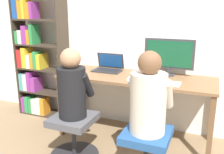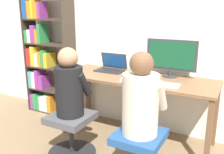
% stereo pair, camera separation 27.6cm
% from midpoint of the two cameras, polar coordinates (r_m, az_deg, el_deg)
% --- Properties ---
extents(ground_plane, '(14.00, 14.00, 0.00)m').
position_cam_midpoint_polar(ground_plane, '(2.92, 0.25, -16.37)').
color(ground_plane, '#846B4C').
extents(wall_back, '(10.00, 0.05, 2.60)m').
position_cam_midpoint_polar(wall_back, '(3.17, 5.22, 10.97)').
color(wall_back, white).
rests_on(wall_back, ground_plane).
extents(desk, '(1.80, 0.65, 0.78)m').
position_cam_midpoint_polar(desk, '(2.92, 2.66, -1.49)').
color(desk, brown).
rests_on(desk, ground_plane).
extents(desktop_monitor, '(0.58, 0.16, 0.43)m').
position_cam_midpoint_polar(desktop_monitor, '(2.94, 10.25, 4.76)').
color(desktop_monitor, '#333338').
rests_on(desktop_monitor, desk).
extents(laptop, '(0.35, 0.25, 0.22)m').
position_cam_midpoint_polar(laptop, '(3.15, -3.43, 2.20)').
color(laptop, '#2D2D30').
rests_on(laptop, desk).
extents(keyboard, '(0.46, 0.15, 0.03)m').
position_cam_midpoint_polar(keyboard, '(2.64, 7.65, -1.22)').
color(keyboard, '#B2B2B7').
rests_on(keyboard, desk).
extents(computer_mouse_by_keyboard, '(0.07, 0.11, 0.04)m').
position_cam_midpoint_polar(computer_mouse_by_keyboard, '(2.75, 1.60, -0.31)').
color(computer_mouse_by_keyboard, '#99999E').
rests_on(computer_mouse_by_keyboard, desk).
extents(office_chair_left, '(0.52, 0.52, 0.47)m').
position_cam_midpoint_polar(office_chair_left, '(2.40, 4.39, -17.01)').
color(office_chair_left, '#262628').
rests_on(office_chair_left, ground_plane).
extents(office_chair_right, '(0.52, 0.52, 0.47)m').
position_cam_midpoint_polar(office_chair_right, '(2.73, -11.67, -12.99)').
color(office_chair_right, '#262628').
rests_on(office_chair_right, ground_plane).
extents(person_at_monitor, '(0.39, 0.35, 0.73)m').
position_cam_midpoint_polar(person_at_monitor, '(2.16, 4.72, -4.81)').
color(person_at_monitor, beige).
rests_on(person_at_monitor, office_chair_left).
extents(person_at_laptop, '(0.35, 0.32, 0.70)m').
position_cam_midpoint_polar(person_at_laptop, '(2.53, -12.25, -2.25)').
color(person_at_laptop, black).
rests_on(person_at_laptop, office_chair_right).
extents(bookshelf, '(0.76, 0.27, 1.75)m').
position_cam_midpoint_polar(bookshelf, '(3.80, -19.16, 3.74)').
color(bookshelf, '#382D23').
rests_on(bookshelf, ground_plane).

